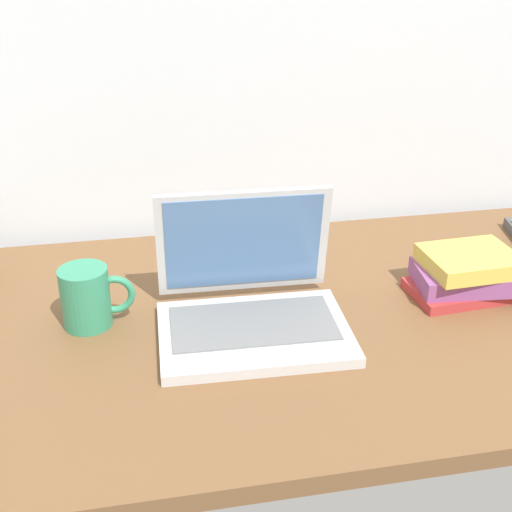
{
  "coord_description": "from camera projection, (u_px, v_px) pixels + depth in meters",
  "views": [
    {
      "loc": [
        -0.2,
        -0.99,
        0.64
      ],
      "look_at": [
        -0.01,
        0.0,
        0.15
      ],
      "focal_mm": 47.77,
      "sensor_mm": 36.0,
      "label": 1
    }
  ],
  "objects": [
    {
      "name": "book_stack",
      "position": [
        468.0,
        274.0,
        1.23
      ],
      "size": [
        0.21,
        0.14,
        0.08
      ],
      "color": "#B23333",
      "rests_on": "desk"
    },
    {
      "name": "laptop",
      "position": [
        250.0,
        300.0,
        1.13
      ],
      "size": [
        0.32,
        0.27,
        0.22
      ],
      "color": "silver",
      "rests_on": "desk"
    },
    {
      "name": "coffee_mug",
      "position": [
        88.0,
        296.0,
        1.13
      ],
      "size": [
        0.12,
        0.08,
        0.1
      ],
      "color": "#338C66",
      "rests_on": "desk"
    },
    {
      "name": "desk",
      "position": [
        264.0,
        325.0,
        1.18
      ],
      "size": [
        1.6,
        0.76,
        0.03
      ],
      "color": "brown",
      "rests_on": "ground"
    }
  ]
}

